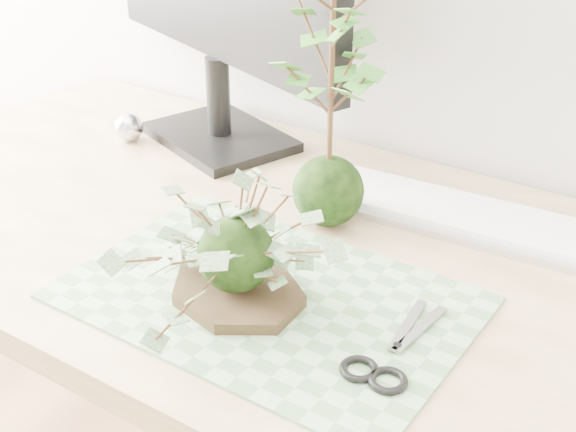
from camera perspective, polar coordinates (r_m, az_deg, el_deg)
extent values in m
cube|color=#D6B985|center=(1.08, 3.24, -3.87)|extent=(1.60, 0.70, 0.04)
cube|color=#D6B985|center=(1.87, -12.13, -2.57)|extent=(0.06, 0.06, 0.70)
cube|color=#578050|center=(0.98, -1.45, -5.81)|extent=(0.49, 0.32, 0.00)
cylinder|color=black|center=(0.98, -3.63, -5.41)|extent=(0.22, 0.22, 0.01)
sphere|color=black|center=(0.95, -3.73, -2.72)|extent=(0.09, 0.09, 0.09)
sphere|color=black|center=(1.13, 2.88, 1.80)|extent=(0.10, 0.10, 0.10)
cylinder|color=#432915|center=(1.07, 3.07, 8.82)|extent=(0.01, 0.01, 0.25)
cube|color=silver|center=(1.18, 11.99, 0.00)|extent=(0.48, 0.17, 0.01)
cube|color=white|center=(1.17, 12.03, 0.39)|extent=(0.44, 0.14, 0.01)
cube|color=black|center=(1.41, -4.85, 5.62)|extent=(0.29, 0.25, 0.02)
cylinder|color=black|center=(1.38, -4.98, 8.51)|extent=(0.04, 0.04, 0.13)
sphere|color=white|center=(1.43, -11.25, 6.20)|extent=(0.05, 0.05, 0.05)
cube|color=gray|center=(0.94, 8.55, -7.75)|extent=(0.02, 0.11, 0.00)
cube|color=gray|center=(0.93, 9.40, -8.05)|extent=(0.02, 0.11, 0.00)
torus|color=black|center=(0.87, 5.03, -10.73)|extent=(0.04, 0.04, 0.01)
torus|color=black|center=(0.86, 7.06, -11.50)|extent=(0.04, 0.04, 0.01)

